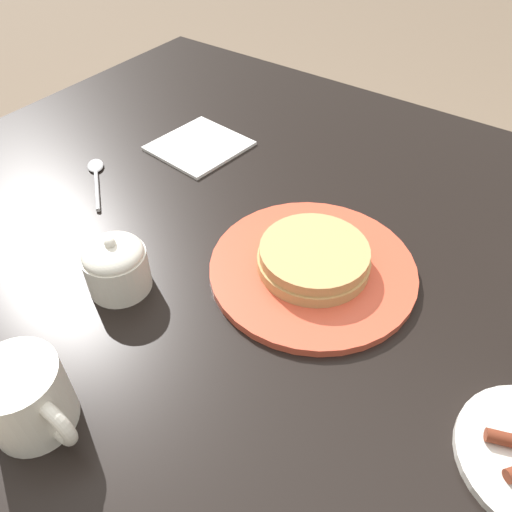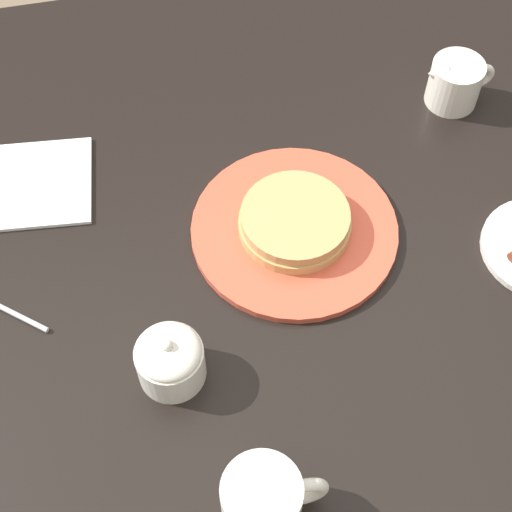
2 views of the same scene
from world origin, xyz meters
TOP-DOWN VIEW (x-y plane):
  - ground_plane at (0.00, 0.00)m, footprint 8.00×8.00m
  - dining_table at (0.00, 0.00)m, footprint 1.57×0.99m
  - pancake_plate at (-0.05, -0.06)m, footprint 0.28×0.28m
  - coffee_mug at (-0.17, -0.41)m, footprint 0.12×0.09m
  - creamer_pitcher at (0.24, 0.13)m, footprint 0.11×0.08m
  - sugar_bowl at (-0.25, -0.23)m, footprint 0.08×0.08m
  - napkin at (-0.39, 0.10)m, footprint 0.16×0.17m

SIDE VIEW (x-z plane):
  - ground_plane at x=0.00m, z-range 0.00..0.00m
  - dining_table at x=0.00m, z-range 0.27..1.00m
  - napkin at x=-0.39m, z-range 0.73..0.73m
  - pancake_plate at x=-0.05m, z-range 0.72..0.77m
  - creamer_pitcher at x=0.24m, z-range 0.73..0.81m
  - sugar_bowl at x=-0.25m, z-range 0.73..0.81m
  - coffee_mug at x=-0.17m, z-range 0.73..0.82m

